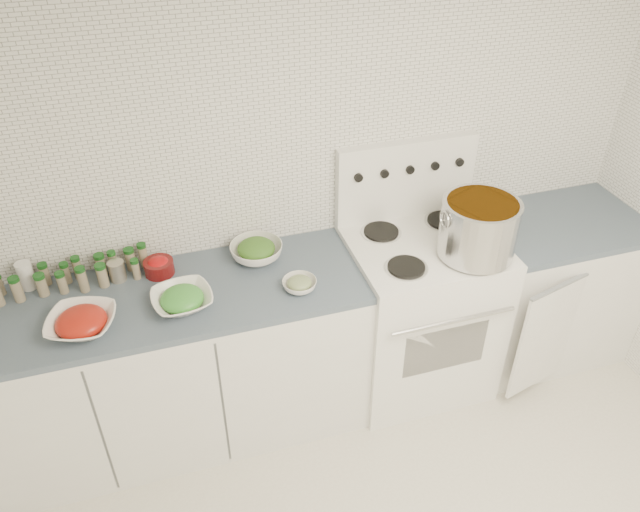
% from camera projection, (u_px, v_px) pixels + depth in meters
% --- Properties ---
extents(room_walls, '(3.54, 3.04, 2.52)m').
position_uv_depth(room_walls, '(472.00, 317.00, 1.74)').
color(room_walls, white).
rests_on(room_walls, ground).
extents(counter_left, '(1.85, 0.62, 0.90)m').
position_uv_depth(counter_left, '(177.00, 366.00, 3.11)').
color(counter_left, white).
rests_on(counter_left, ground).
extents(stove, '(0.76, 0.70, 1.36)m').
position_uv_depth(stove, '(417.00, 308.00, 3.40)').
color(stove, white).
rests_on(stove, ground).
extents(counter_right, '(0.89, 0.73, 0.90)m').
position_uv_depth(counter_right, '(546.00, 287.00, 3.63)').
color(counter_right, white).
rests_on(counter_right, ground).
extents(stock_pot, '(0.39, 0.37, 0.28)m').
position_uv_depth(stock_pot, '(479.00, 226.00, 2.96)').
color(stock_pot, silver).
rests_on(stock_pot, stove).
extents(bowl_tomato, '(0.35, 0.35, 0.10)m').
position_uv_depth(bowl_tomato, '(81.00, 322.00, 2.65)').
color(bowl_tomato, white).
rests_on(bowl_tomato, counter_left).
extents(bowl_snowpea, '(0.30, 0.30, 0.09)m').
position_uv_depth(bowl_snowpea, '(182.00, 299.00, 2.77)').
color(bowl_snowpea, white).
rests_on(bowl_snowpea, counter_left).
extents(bowl_broccoli, '(0.30, 0.30, 0.10)m').
position_uv_depth(bowl_broccoli, '(256.00, 250.00, 3.06)').
color(bowl_broccoli, white).
rests_on(bowl_broccoli, counter_left).
extents(bowl_zucchini, '(0.17, 0.17, 0.06)m').
position_uv_depth(bowl_zucchini, '(300.00, 284.00, 2.88)').
color(bowl_zucchini, white).
rests_on(bowl_zucchini, counter_left).
extents(bowl_pepper, '(0.14, 0.14, 0.09)m').
position_uv_depth(bowl_pepper, '(159.00, 266.00, 2.97)').
color(bowl_pepper, '#590F10').
rests_on(bowl_pepper, counter_left).
extents(salt_canister, '(0.09, 0.09, 0.14)m').
position_uv_depth(salt_canister, '(26.00, 276.00, 2.86)').
color(salt_canister, white).
rests_on(salt_canister, counter_left).
extents(tin_can, '(0.10, 0.10, 0.10)m').
position_uv_depth(tin_can, '(117.00, 271.00, 2.92)').
color(tin_can, '#AAA08F').
rests_on(tin_can, counter_left).
extents(spice_cluster, '(0.69, 0.16, 0.13)m').
position_uv_depth(spice_cluster, '(75.00, 274.00, 2.89)').
color(spice_cluster, gray).
rests_on(spice_cluster, counter_left).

